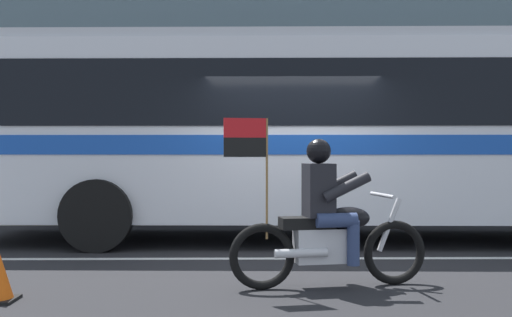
% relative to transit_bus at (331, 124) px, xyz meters
% --- Properties ---
extents(ground_plane, '(60.00, 60.00, 0.00)m').
position_rel_transit_bus_xyz_m(ground_plane, '(-0.72, -1.19, -1.88)').
color(ground_plane, black).
extents(sidewalk_curb, '(28.00, 3.80, 0.15)m').
position_rel_transit_bus_xyz_m(sidewalk_curb, '(-0.72, 3.91, -1.81)').
color(sidewalk_curb, gray).
rests_on(sidewalk_curb, ground_plane).
extents(lane_center_stripe, '(26.60, 0.14, 0.01)m').
position_rel_transit_bus_xyz_m(lane_center_stripe, '(-0.72, -1.79, -1.88)').
color(lane_center_stripe, silver).
rests_on(lane_center_stripe, ground_plane).
extents(transit_bus, '(11.41, 2.92, 3.22)m').
position_rel_transit_bus_xyz_m(transit_bus, '(0.00, 0.00, 0.00)').
color(transit_bus, silver).
rests_on(transit_bus, ground_plane).
extents(motorcycle_with_rider, '(2.17, 0.72, 1.78)m').
position_rel_transit_bus_xyz_m(motorcycle_with_rider, '(-0.51, -3.57, -1.22)').
color(motorcycle_with_rider, black).
rests_on(motorcycle_with_rider, ground_plane).
extents(fire_hydrant, '(0.22, 0.30, 0.75)m').
position_rel_transit_bus_xyz_m(fire_hydrant, '(1.40, 2.80, -1.36)').
color(fire_hydrant, gold).
rests_on(fire_hydrant, sidewalk_curb).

